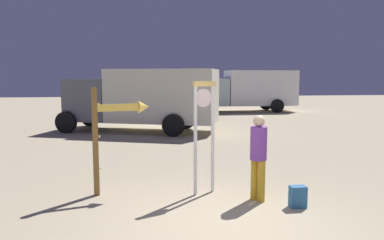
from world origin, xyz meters
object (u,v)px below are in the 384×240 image
Objects in this scene: standing_clock at (204,126)px; box_truck_far at (250,89)px; person_near_clock at (258,153)px; backpack at (298,197)px; box_truck_near at (145,97)px; arrow_sign at (115,124)px.

box_truck_far is at bearing 70.96° from standing_clock.
backpack is (0.60, -0.45, -0.72)m from person_near_clock.
box_truck_near is at bearing 97.75° from standing_clock.
box_truck_far is (7.70, 17.01, 0.15)m from arrow_sign.
person_near_clock is at bearing -77.07° from box_truck_near.
arrow_sign reaches higher than person_near_clock.
standing_clock is 1.38× the size of person_near_clock.
standing_clock is 5.74× the size of backpack.
backpack is (1.55, -1.00, -1.18)m from standing_clock.
person_near_clock reaches higher than backpack.
box_truck_far reaches higher than box_truck_near.
person_near_clock is at bearing -16.94° from arrow_sign.
backpack is at bearing -36.63° from person_near_clock.
standing_clock reaches higher than arrow_sign.
standing_clock is at bearing -8.56° from arrow_sign.
person_near_clock is 9.55m from box_truck_near.
standing_clock is at bearing 149.50° from person_near_clock.
standing_clock reaches higher than person_near_clock.
box_truck_far is (7.15, 8.55, 0.06)m from box_truck_near.
box_truck_far is (5.96, 17.28, 0.18)m from standing_clock.
arrow_sign is (-1.74, 0.26, 0.03)m from standing_clock.
backpack is at bearing -103.58° from box_truck_far.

